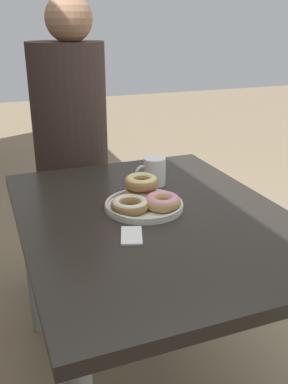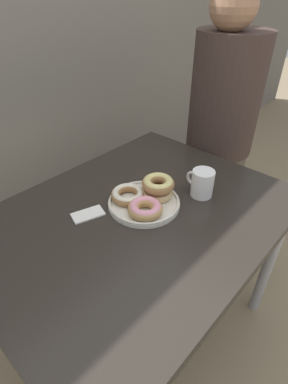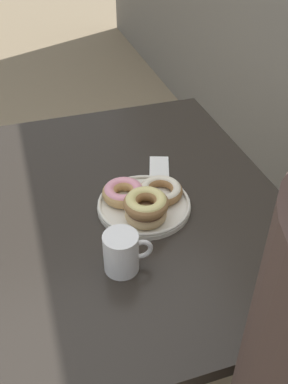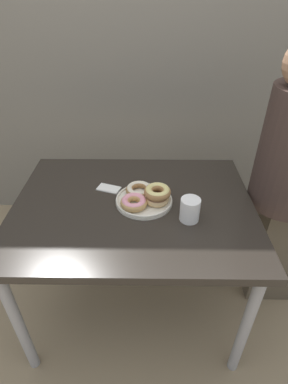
# 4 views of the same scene
# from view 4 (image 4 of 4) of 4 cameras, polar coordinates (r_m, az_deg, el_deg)

# --- Properties ---
(ground_plane) EXTENTS (14.00, 14.00, 0.00)m
(ground_plane) POSITION_cam_4_polar(r_m,az_deg,el_deg) (1.92, -1.72, -23.28)
(ground_plane) COLOR #937F60
(wall_back) EXTENTS (8.00, 0.05, 2.60)m
(wall_back) POSITION_cam_4_polar(r_m,az_deg,el_deg) (2.15, -1.15, 26.22)
(wall_back) COLOR slate
(wall_back) RESTS_ON ground_plane
(dining_table) EXTENTS (1.15, 0.87, 0.77)m
(dining_table) POSITION_cam_4_polar(r_m,az_deg,el_deg) (1.48, -2.00, -4.73)
(dining_table) COLOR #28231E
(dining_table) RESTS_ON ground_plane
(donut_plate) EXTENTS (0.28, 0.28, 0.09)m
(donut_plate) POSITION_cam_4_polar(r_m,az_deg,el_deg) (1.42, 0.30, -0.90)
(donut_plate) COLOR silver
(donut_plate) RESTS_ON dining_table
(coffee_mug) EXTENTS (0.09, 0.12, 0.11)m
(coffee_mug) POSITION_cam_4_polar(r_m,az_deg,el_deg) (1.32, 8.74, -3.22)
(coffee_mug) COLOR white
(coffee_mug) RESTS_ON dining_table
(napkin) EXTENTS (0.13, 0.10, 0.01)m
(napkin) POSITION_cam_4_polar(r_m,az_deg,el_deg) (1.54, -6.73, 0.68)
(napkin) COLOR white
(napkin) RESTS_ON dining_table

